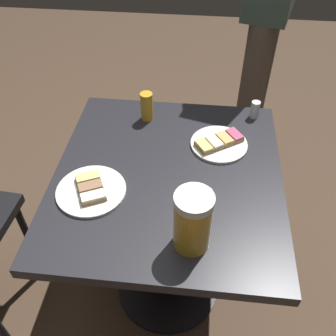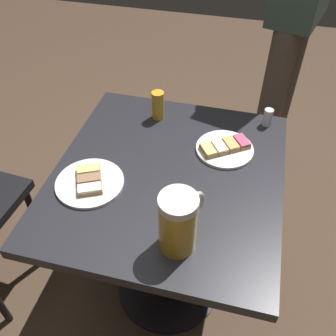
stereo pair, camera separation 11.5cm
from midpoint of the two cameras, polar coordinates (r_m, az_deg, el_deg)
name	(u,v)px [view 2 (the right image)]	position (r m, az deg, el deg)	size (l,w,h in m)	color
ground_plane	(168,285)	(1.74, 1.98, -17.55)	(6.00, 6.00, 0.00)	#4C3828
cafe_table	(168,204)	(1.28, 2.59, -5.75)	(0.71, 0.77, 0.71)	black
plate_near	(225,148)	(1.26, 11.30, 2.90)	(0.19, 0.19, 0.03)	white
plate_far	(90,182)	(1.14, -9.12, -2.26)	(0.21, 0.21, 0.03)	white
beer_mug	(179,222)	(0.92, 5.29, -8.44)	(0.10, 0.15, 0.18)	gold
beer_glass_small	(158,105)	(1.35, 0.91, 9.50)	(0.04, 0.04, 0.11)	gold
salt_shaker	(268,117)	(1.39, 17.38, 7.34)	(0.03, 0.03, 0.06)	silver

